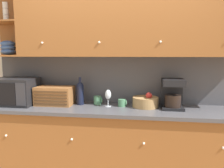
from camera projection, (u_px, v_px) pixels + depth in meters
wall_back at (115, 76)px, 2.84m from camera, size 5.51×0.06×2.60m
counter_unit at (111, 146)px, 2.63m from camera, size 3.13×0.61×0.96m
backsplash_panel at (114, 80)px, 2.81m from camera, size 3.11×0.01×0.59m
upper_cabinets at (127, 18)px, 2.52m from camera, size 3.11×0.36×0.89m
microwave at (15, 91)px, 2.71m from camera, size 0.52×0.39×0.33m
bread_box at (55, 96)px, 2.69m from camera, size 0.44×0.26×0.23m
wine_bottle at (80, 92)px, 2.70m from camera, size 0.09×0.09×0.34m
mug_blue_second at (98, 100)px, 2.72m from camera, size 0.10×0.09×0.11m
wine_glass at (108, 95)px, 2.59m from camera, size 0.07×0.07×0.21m
mug at (122, 103)px, 2.61m from camera, size 0.10×0.09×0.09m
fruit_basket at (146, 102)px, 2.59m from camera, size 0.31×0.31×0.18m
coffee_maker at (173, 94)px, 2.50m from camera, size 0.24×0.24×0.34m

